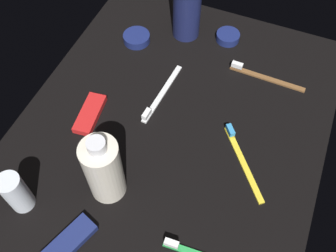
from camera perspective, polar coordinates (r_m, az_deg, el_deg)
The scene contains 11 objects.
ground_plane at distance 82.34cm, azimuth 0.00°, elevation -1.38°, with size 84.00×64.00×1.20cm, color black.
lotion_bottle at distance 95.72cm, azimuth 2.86°, elevation 17.63°, with size 6.78×6.78×20.70cm.
bodywash_bottle at distance 69.93cm, azimuth -9.53°, elevation -6.38°, with size 6.85×6.85×17.09cm.
deodorant_stick at distance 75.45cm, azimuth -21.63°, elevation -9.17°, with size 4.35×4.35×9.56cm, color silver.
toothbrush_yellow at distance 79.60cm, azimuth 10.86°, elevation -4.65°, with size 14.70×12.31×2.10cm.
toothbrush_white at distance 87.01cm, azimuth -1.17°, elevation 4.54°, with size 18.04×2.52×2.10cm.
toothbrush_brown at distance 93.39cm, azimuth 13.86°, elevation 7.24°, with size 1.65×18.02×2.10cm.
snack_bar_red at distance 85.53cm, azimuth -11.51°, elevation 1.79°, with size 10.40×4.00×1.50cm, color red.
snack_bar_navy at distance 73.58cm, azimuth -14.51°, elevation -16.31°, with size 10.40×4.00×1.50cm, color navy.
cream_tin_left at distance 99.14cm, azimuth -4.69°, elevation 12.90°, with size 6.69×6.69×2.00cm, color navy.
cream_tin_right at distance 100.33cm, azimuth 8.88°, elevation 12.96°, with size 5.88×5.88×1.94cm, color navy.
Camera 1 is at (-40.37, -16.72, 69.19)cm, focal length 41.05 mm.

